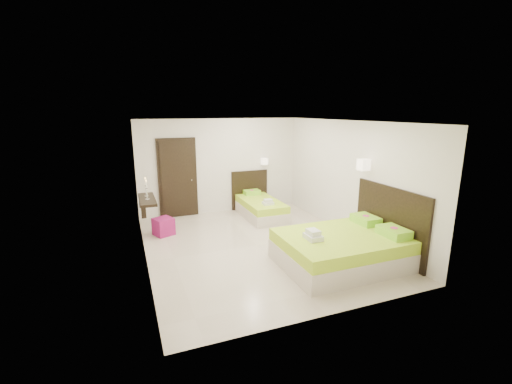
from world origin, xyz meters
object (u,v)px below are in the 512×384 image
object	(u,v)px
bed_double	(345,247)
ottoman	(163,226)
nightstand	(265,203)
bed_single	(260,206)

from	to	relation	value
bed_double	ottoman	world-z (taller)	bed_double
nightstand	ottoman	xyz separation A→B (m)	(-2.98, -1.07, 0.02)
bed_single	nightstand	bearing A→B (deg)	55.68
bed_single	nightstand	size ratio (longest dim) A/B	4.43
bed_double	ottoman	size ratio (longest dim) A/B	5.62
nightstand	ottoman	distance (m)	3.17
nightstand	ottoman	bearing A→B (deg)	-145.45
bed_double	nightstand	size ratio (longest dim) A/B	5.50
bed_single	ottoman	bearing A→B (deg)	-168.39
bed_single	bed_double	world-z (taller)	bed_double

